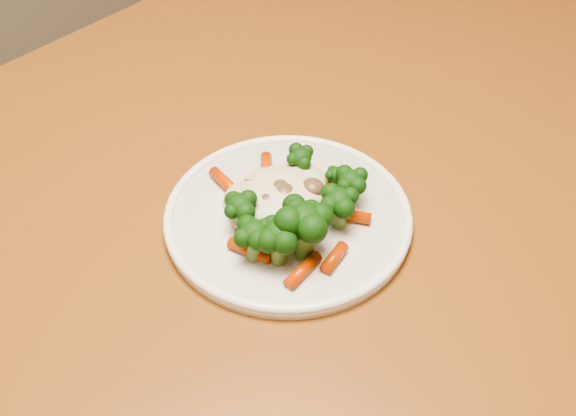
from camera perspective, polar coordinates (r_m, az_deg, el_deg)
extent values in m
plane|color=brown|center=(1.46, 3.23, -15.71)|extent=(3.00, 3.00, 0.00)
cube|color=brown|center=(0.81, 3.44, 2.68)|extent=(1.47, 1.16, 0.04)
cube|color=brown|center=(1.59, 6.31, 8.97)|extent=(0.07, 0.07, 0.71)
cylinder|color=white|center=(0.72, 0.00, -0.83)|extent=(0.24, 0.24, 0.01)
ellipsoid|color=beige|center=(0.71, -0.67, 1.34)|extent=(0.11, 0.09, 0.04)
ellipsoid|color=black|center=(0.66, -0.71, -2.84)|extent=(0.05, 0.05, 0.05)
ellipsoid|color=black|center=(0.67, 0.96, -1.65)|extent=(0.05, 0.05, 0.05)
ellipsoid|color=black|center=(0.69, 4.00, -0.13)|extent=(0.05, 0.05, 0.04)
ellipsoid|color=black|center=(0.72, 4.93, 1.56)|extent=(0.04, 0.04, 0.04)
ellipsoid|color=black|center=(0.73, 3.79, 2.19)|extent=(0.03, 0.03, 0.03)
ellipsoid|color=black|center=(0.75, 1.00, 3.50)|extent=(0.04, 0.04, 0.03)
ellipsoid|color=black|center=(0.69, -3.78, -0.43)|extent=(0.04, 0.04, 0.04)
ellipsoid|color=black|center=(0.66, -2.66, -2.71)|extent=(0.05, 0.05, 0.04)
ellipsoid|color=black|center=(0.66, 1.30, -1.98)|extent=(0.06, 0.06, 0.05)
cylinder|color=#C83E04|center=(0.74, -4.83, 1.89)|extent=(0.02, 0.05, 0.01)
cylinder|color=#C83E04|center=(0.76, -1.73, 3.12)|extent=(0.03, 0.04, 0.01)
cylinder|color=#C83E04|center=(0.74, 2.07, 2.13)|extent=(0.04, 0.04, 0.01)
cylinder|color=#C83E04|center=(0.67, -3.04, -3.35)|extent=(0.03, 0.04, 0.01)
cylinder|color=#C83E04|center=(0.66, 1.18, -4.94)|extent=(0.05, 0.03, 0.01)
cylinder|color=#C83E04|center=(0.67, 3.68, -3.95)|extent=(0.04, 0.03, 0.01)
cylinder|color=#C83E04|center=(0.71, 4.83, -0.57)|extent=(0.04, 0.04, 0.01)
ellipsoid|color=brown|center=(0.71, -0.60, 1.43)|extent=(0.03, 0.03, 0.02)
ellipsoid|color=brown|center=(0.71, 1.93, 1.62)|extent=(0.02, 0.02, 0.02)
ellipsoid|color=brown|center=(0.70, -1.63, 0.63)|extent=(0.02, 0.02, 0.01)
ellipsoid|color=brown|center=(0.68, 1.05, -1.17)|extent=(0.02, 0.02, 0.01)
ellipsoid|color=brown|center=(0.71, -0.31, 1.15)|extent=(0.03, 0.03, 0.02)
cube|color=tan|center=(0.73, -2.62, 2.27)|extent=(0.02, 0.02, 0.01)
cube|color=tan|center=(0.73, -0.70, 2.53)|extent=(0.03, 0.02, 0.01)
cube|color=tan|center=(0.71, -3.22, 1.01)|extent=(0.02, 0.02, 0.01)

